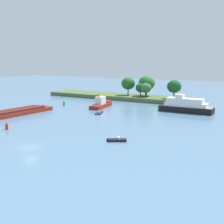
# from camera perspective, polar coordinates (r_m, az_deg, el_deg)

# --- Properties ---
(ground_plane) EXTENTS (400.00, 400.00, 0.00)m
(ground_plane) POSITION_cam_1_polar(r_m,az_deg,el_deg) (55.28, -16.37, -6.89)
(ground_plane) COLOR slate
(treeline_island) EXTENTS (63.18, 13.69, 10.03)m
(treeline_island) POSITION_cam_1_polar(r_m,az_deg,el_deg) (120.70, 2.83, 3.98)
(treeline_island) COLOR #4C6038
(treeline_island) RESTS_ON ground
(fishing_skiff) EXTENTS (3.95, 3.18, 0.94)m
(fishing_skiff) POSITION_cam_1_polar(r_m,az_deg,el_deg) (56.98, 1.06, -5.69)
(fishing_skiff) COLOR black
(fishing_skiff) RESTS_ON ground
(small_motorboat) EXTENTS (3.28, 4.90, 0.87)m
(small_motorboat) POSITION_cam_1_polar(r_m,az_deg,el_deg) (86.88, -2.61, -0.16)
(small_motorboat) COLOR navy
(small_motorboat) RESTS_ON ground
(white_riverboat) EXTENTS (16.72, 5.17, 6.89)m
(white_riverboat) POSITION_cam_1_polar(r_m,az_deg,el_deg) (92.03, 14.76, 1.18)
(white_riverboat) COLOR black
(white_riverboat) RESTS_ON ground
(cargo_barge) EXTENTS (7.68, 29.56, 5.75)m
(cargo_barge) POSITION_cam_1_polar(r_m,az_deg,el_deg) (87.54, -20.61, -0.26)
(cargo_barge) COLOR maroon
(cargo_barge) RESTS_ON ground
(tugboat) EXTENTS (5.41, 12.18, 5.08)m
(tugboat) POSITION_cam_1_polar(r_m,az_deg,el_deg) (98.20, -2.22, 1.69)
(tugboat) COLOR maroon
(tugboat) RESTS_ON ground
(channel_buoy_red) EXTENTS (0.70, 0.70, 1.90)m
(channel_buoy_red) POSITION_cam_1_polar(r_m,az_deg,el_deg) (70.83, -20.59, -2.71)
(channel_buoy_red) COLOR red
(channel_buoy_red) RESTS_ON ground
(channel_buoy_green) EXTENTS (0.70, 0.70, 1.90)m
(channel_buoy_green) POSITION_cam_1_polar(r_m,az_deg,el_deg) (104.25, -9.72, 1.78)
(channel_buoy_green) COLOR green
(channel_buoy_green) RESTS_ON ground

